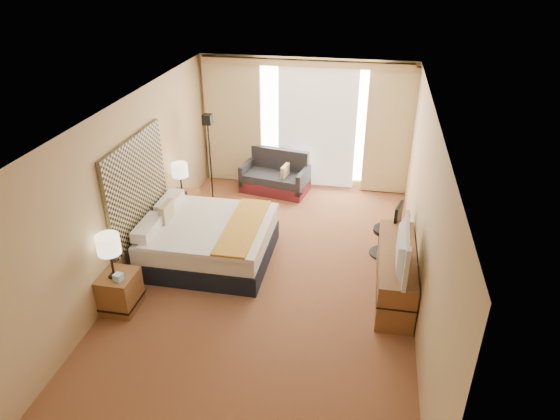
% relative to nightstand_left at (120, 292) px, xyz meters
% --- Properties ---
extents(floor, '(4.20, 7.00, 0.02)m').
position_rel_nightstand_left_xyz_m(floor, '(1.87, 1.05, -0.28)').
color(floor, '#5F281B').
rests_on(floor, ground).
extents(ceiling, '(4.20, 7.00, 0.02)m').
position_rel_nightstand_left_xyz_m(ceiling, '(1.87, 1.05, 2.33)').
color(ceiling, silver).
rests_on(ceiling, wall_back).
extents(wall_back, '(4.20, 0.02, 2.60)m').
position_rel_nightstand_left_xyz_m(wall_back, '(1.87, 4.55, 1.02)').
color(wall_back, tan).
rests_on(wall_back, ground).
extents(wall_front, '(4.20, 0.02, 2.60)m').
position_rel_nightstand_left_xyz_m(wall_front, '(1.87, -2.45, 1.02)').
color(wall_front, tan).
rests_on(wall_front, ground).
extents(wall_left, '(0.02, 7.00, 2.60)m').
position_rel_nightstand_left_xyz_m(wall_left, '(-0.23, 1.05, 1.02)').
color(wall_left, tan).
rests_on(wall_left, ground).
extents(wall_right, '(0.02, 7.00, 2.60)m').
position_rel_nightstand_left_xyz_m(wall_right, '(3.97, 1.05, 1.02)').
color(wall_right, tan).
rests_on(wall_right, ground).
extents(headboard, '(0.06, 1.85, 1.50)m').
position_rel_nightstand_left_xyz_m(headboard, '(-0.19, 1.25, 1.01)').
color(headboard, black).
rests_on(headboard, wall_left).
extents(nightstand_left, '(0.45, 0.52, 0.55)m').
position_rel_nightstand_left_xyz_m(nightstand_left, '(0.00, 0.00, 0.00)').
color(nightstand_left, brown).
rests_on(nightstand_left, floor).
extents(nightstand_right, '(0.45, 0.52, 0.55)m').
position_rel_nightstand_left_xyz_m(nightstand_right, '(0.00, 2.50, 0.00)').
color(nightstand_right, brown).
rests_on(nightstand_right, floor).
extents(media_dresser, '(0.50, 1.80, 0.70)m').
position_rel_nightstand_left_xyz_m(media_dresser, '(3.70, 1.05, 0.07)').
color(media_dresser, brown).
rests_on(media_dresser, floor).
extents(window, '(2.30, 0.02, 2.30)m').
position_rel_nightstand_left_xyz_m(window, '(2.12, 4.52, 1.04)').
color(window, silver).
rests_on(window, wall_back).
extents(curtains, '(4.12, 0.19, 2.56)m').
position_rel_nightstand_left_xyz_m(curtains, '(1.87, 4.44, 1.13)').
color(curtains, beige).
rests_on(curtains, floor).
extents(bed, '(1.91, 1.75, 0.93)m').
position_rel_nightstand_left_xyz_m(bed, '(0.81, 1.42, 0.06)').
color(bed, black).
rests_on(bed, floor).
extents(loveseat, '(1.42, 0.93, 0.82)m').
position_rel_nightstand_left_xyz_m(loveseat, '(1.36, 4.09, -0.00)').
color(loveseat, maroon).
rests_on(loveseat, floor).
extents(floor_lamp, '(0.22, 0.22, 1.76)m').
position_rel_nightstand_left_xyz_m(floor_lamp, '(0.25, 3.35, 0.97)').
color(floor_lamp, black).
rests_on(floor_lamp, floor).
extents(desk_chair, '(0.46, 0.46, 0.94)m').
position_rel_nightstand_left_xyz_m(desk_chair, '(3.60, 2.05, 0.14)').
color(desk_chair, black).
rests_on(desk_chair, floor).
extents(lamp_left, '(0.31, 0.31, 0.65)m').
position_rel_nightstand_left_xyz_m(lamp_left, '(-0.01, -0.05, 0.77)').
color(lamp_left, black).
rests_on(lamp_left, nightstand_left).
extents(lamp_right, '(0.28, 0.28, 0.59)m').
position_rel_nightstand_left_xyz_m(lamp_right, '(-0.02, 2.50, 0.73)').
color(lamp_right, black).
rests_on(lamp_right, nightstand_right).
extents(tissue_box, '(0.13, 0.13, 0.10)m').
position_rel_nightstand_left_xyz_m(tissue_box, '(0.08, -0.10, 0.32)').
color(tissue_box, '#9BC7F0').
rests_on(tissue_box, nightstand_left).
extents(telephone, '(0.19, 0.15, 0.07)m').
position_rel_nightstand_left_xyz_m(telephone, '(-0.01, 2.42, 0.31)').
color(telephone, black).
rests_on(telephone, nightstand_right).
extents(television, '(0.16, 1.05, 0.60)m').
position_rel_nightstand_left_xyz_m(television, '(3.65, 0.65, 0.73)').
color(television, black).
rests_on(television, media_dresser).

